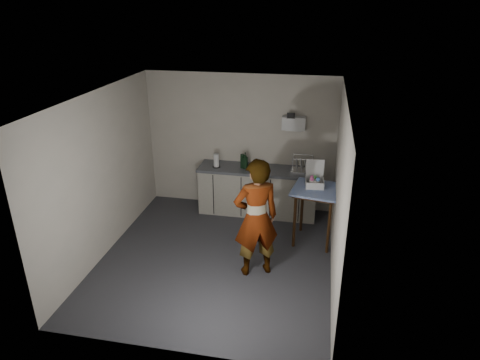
% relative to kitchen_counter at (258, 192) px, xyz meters
% --- Properties ---
extents(ground, '(4.00, 4.00, 0.00)m').
position_rel_kitchen_counter_xyz_m(ground, '(-0.40, -1.70, -0.43)').
color(ground, '#2D2D32').
rests_on(ground, ground).
extents(wall_back, '(3.60, 0.02, 2.60)m').
position_rel_kitchen_counter_xyz_m(wall_back, '(-0.40, 0.29, 0.87)').
color(wall_back, beige).
rests_on(wall_back, ground).
extents(wall_right, '(0.02, 4.00, 2.60)m').
position_rel_kitchen_counter_xyz_m(wall_right, '(1.39, -1.70, 0.87)').
color(wall_right, beige).
rests_on(wall_right, ground).
extents(wall_left, '(0.02, 4.00, 2.60)m').
position_rel_kitchen_counter_xyz_m(wall_left, '(-2.19, -1.70, 0.87)').
color(wall_left, beige).
rests_on(wall_left, ground).
extents(ceiling, '(3.60, 4.00, 0.01)m').
position_rel_kitchen_counter_xyz_m(ceiling, '(-0.40, -1.70, 2.17)').
color(ceiling, white).
rests_on(ceiling, wall_back).
extents(kitchen_counter, '(2.24, 0.62, 0.91)m').
position_rel_kitchen_counter_xyz_m(kitchen_counter, '(0.00, 0.00, 0.00)').
color(kitchen_counter, black).
rests_on(kitchen_counter, ground).
extents(wall_shelf, '(0.42, 0.18, 0.37)m').
position_rel_kitchen_counter_xyz_m(wall_shelf, '(0.60, 0.22, 1.32)').
color(wall_shelf, white).
rests_on(wall_shelf, ground).
extents(side_table, '(0.87, 0.87, 0.98)m').
position_rel_kitchen_counter_xyz_m(side_table, '(1.10, -0.87, 0.43)').
color(side_table, '#351C0C').
rests_on(side_table, ground).
extents(standing_man, '(0.79, 0.68, 1.83)m').
position_rel_kitchen_counter_xyz_m(standing_man, '(0.27, -1.94, 0.49)').
color(standing_man, '#B2A593').
rests_on(standing_man, ground).
extents(soap_bottle, '(0.12, 0.13, 0.30)m').
position_rel_kitchen_counter_xyz_m(soap_bottle, '(-0.24, -0.04, 0.64)').
color(soap_bottle, black).
rests_on(soap_bottle, kitchen_counter).
extents(soda_can, '(0.06, 0.06, 0.12)m').
position_rel_kitchen_counter_xyz_m(soda_can, '(-0.05, 0.03, 0.54)').
color(soda_can, red).
rests_on(soda_can, kitchen_counter).
extents(dark_bottle, '(0.08, 0.08, 0.26)m').
position_rel_kitchen_counter_xyz_m(dark_bottle, '(-0.30, -0.01, 0.62)').
color(dark_bottle, black).
rests_on(dark_bottle, kitchen_counter).
extents(paper_towel, '(0.15, 0.15, 0.26)m').
position_rel_kitchen_counter_xyz_m(paper_towel, '(-0.78, -0.08, 0.61)').
color(paper_towel, black).
rests_on(paper_towel, kitchen_counter).
extents(dish_rack, '(0.40, 0.30, 0.28)m').
position_rel_kitchen_counter_xyz_m(dish_rack, '(0.80, 0.04, 0.55)').
color(dish_rack, white).
rests_on(dish_rack, kitchen_counter).
extents(bakery_box, '(0.32, 0.33, 0.41)m').
position_rel_kitchen_counter_xyz_m(bakery_box, '(1.05, -0.77, 0.65)').
color(bakery_box, white).
rests_on(bakery_box, side_table).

